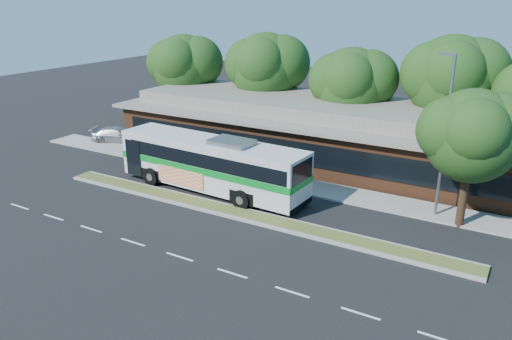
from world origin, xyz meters
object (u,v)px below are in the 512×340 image
(lamp_post, at_px, (445,132))
(sedan, at_px, (118,135))
(sidewalk_tree, at_px, (480,134))
(transit_bus, at_px, (212,161))

(lamp_post, height_order, sedan, lamp_post)
(lamp_post, bearing_deg, sidewalk_tree, -18.10)
(lamp_post, relative_size, sidewalk_tree, 1.21)
(sidewalk_tree, bearing_deg, sedan, 174.70)
(sedan, xyz_separation_m, sidewalk_tree, (28.28, -2.63, 4.53))
(lamp_post, xyz_separation_m, sedan, (-26.50, 2.04, -4.26))
(sedan, bearing_deg, sidewalk_tree, -118.28)
(transit_bus, xyz_separation_m, sidewalk_tree, (14.88, 2.55, 3.15))
(sedan, height_order, sidewalk_tree, sidewalk_tree)
(lamp_post, xyz_separation_m, sidewalk_tree, (1.79, -0.58, 0.28))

